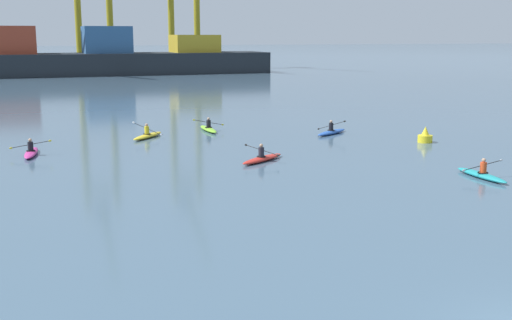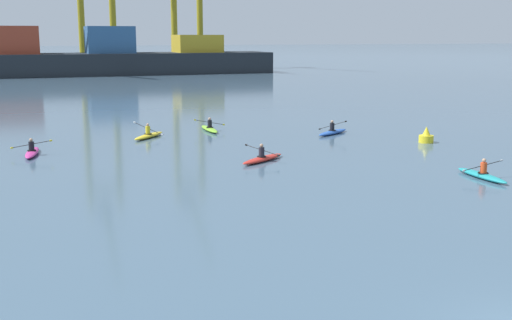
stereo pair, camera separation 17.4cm
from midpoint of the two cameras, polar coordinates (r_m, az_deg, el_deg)
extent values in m
cube|color=#1E2328|center=(110.45, -12.83, 8.39)|extent=(54.42, 10.25, 3.56)
cube|color=#993823|center=(109.52, -20.83, 10.00)|extent=(7.62, 7.17, 4.37)
cube|color=#2D5684|center=(110.35, -12.92, 10.44)|extent=(7.62, 7.17, 4.38)
cube|color=#B29323|center=(113.17, -5.24, 10.34)|extent=(7.62, 7.17, 3.00)
cylinder|color=yellow|center=(40.78, 15.09, 1.83)|extent=(0.90, 0.90, 0.45)
cone|color=yellow|center=(40.70, 15.13, 2.53)|extent=(0.50, 0.49, 0.55)
ellipsoid|color=teal|center=(31.42, 19.68, -1.31)|extent=(0.65, 3.41, 0.26)
torus|color=black|center=(31.31, 19.81, -1.10)|extent=(0.50, 0.50, 0.05)
cylinder|color=#DB471E|center=(31.26, 19.84, -0.67)|extent=(0.30, 0.30, 0.50)
sphere|color=tan|center=(31.20, 19.89, -0.04)|extent=(0.19, 0.19, 0.19)
cylinder|color=black|center=(31.28, 19.80, -0.47)|extent=(2.08, 0.06, 0.37)
ellipsoid|color=silver|center=(30.69, 18.26, -0.91)|extent=(0.20, 0.04, 0.14)
ellipsoid|color=silver|center=(31.90, 21.27, -0.04)|extent=(0.20, 0.04, 0.14)
ellipsoid|color=#2856B2|center=(43.06, 7.00, 2.48)|extent=(3.17, 2.37, 0.26)
torus|color=black|center=(42.95, 6.94, 2.65)|extent=(0.68, 0.68, 0.05)
cylinder|color=black|center=(42.92, 6.94, 2.97)|extent=(0.30, 0.30, 0.50)
sphere|color=tan|center=(42.87, 6.95, 3.43)|extent=(0.19, 0.19, 0.19)
cylinder|color=black|center=(42.95, 6.98, 3.11)|extent=(1.12, 1.69, 0.71)
ellipsoid|color=black|center=(43.49, 5.84, 2.78)|extent=(0.15, 0.19, 0.16)
ellipsoid|color=black|center=(42.42, 8.15, 3.44)|extent=(0.15, 0.19, 0.16)
ellipsoid|color=#7ABC2D|center=(44.29, -4.08, 2.78)|extent=(0.62, 3.40, 0.26)
torus|color=black|center=(44.18, -4.04, 2.94)|extent=(0.49, 0.49, 0.05)
cylinder|color=black|center=(44.14, -4.05, 3.25)|extent=(0.30, 0.30, 0.50)
sphere|color=tan|center=(44.10, -4.05, 3.70)|extent=(0.19, 0.19, 0.19)
cylinder|color=black|center=(44.18, -4.07, 3.38)|extent=(2.06, 0.05, 0.46)
ellipsoid|color=yellow|center=(43.88, -5.36, 3.59)|extent=(0.20, 0.04, 0.14)
ellipsoid|color=yellow|center=(44.50, -2.79, 3.18)|extent=(0.20, 0.04, 0.14)
ellipsoid|color=red|center=(33.53, 0.75, 0.10)|extent=(3.15, 2.41, 0.26)
torus|color=black|center=(33.42, 0.65, 0.31)|extent=(0.68, 0.68, 0.05)
cylinder|color=#23232D|center=(33.38, 0.65, 0.72)|extent=(0.30, 0.30, 0.50)
sphere|color=tan|center=(33.31, 0.65, 1.31)|extent=(0.19, 0.19, 0.19)
cylinder|color=black|center=(33.40, 0.70, 0.90)|extent=(1.20, 1.74, 0.37)
ellipsoid|color=black|center=(33.97, -0.73, 1.36)|extent=(0.14, 0.18, 0.14)
ellipsoid|color=black|center=(32.85, 2.17, 0.42)|extent=(0.14, 0.18, 0.14)
ellipsoid|color=#C13384|center=(37.41, -19.27, 0.63)|extent=(1.06, 3.45, 0.26)
torus|color=black|center=(37.29, -19.30, 0.81)|extent=(0.55, 0.55, 0.05)
cylinder|color=black|center=(37.25, -19.33, 1.18)|extent=(0.30, 0.30, 0.50)
sphere|color=tan|center=(37.19, -19.36, 1.71)|extent=(0.19, 0.19, 0.19)
cylinder|color=black|center=(37.28, -19.33, 1.34)|extent=(2.06, 0.32, 0.37)
ellipsoid|color=yellow|center=(37.46, -20.88, 1.02)|extent=(0.20, 0.07, 0.14)
ellipsoid|color=yellow|center=(37.13, -17.76, 1.66)|extent=(0.20, 0.07, 0.14)
ellipsoid|color=yellow|center=(41.80, -9.45, 2.15)|extent=(2.66, 2.98, 0.26)
torus|color=black|center=(41.69, -9.53, 2.32)|extent=(0.69, 0.69, 0.05)
cylinder|color=gold|center=(41.65, -9.54, 2.65)|extent=(0.30, 0.30, 0.50)
sphere|color=tan|center=(41.60, -9.55, 3.13)|extent=(0.19, 0.19, 0.19)
cylinder|color=black|center=(41.68, -9.51, 2.79)|extent=(1.54, 1.32, 0.72)
ellipsoid|color=silver|center=(42.14, -10.69, 3.32)|extent=(0.18, 0.16, 0.16)
ellipsoid|color=silver|center=(41.25, -8.30, 2.26)|extent=(0.18, 0.16, 0.16)
camera|label=1|loc=(0.09, -89.84, 0.03)|focal=44.71mm
camera|label=2|loc=(0.09, 90.16, -0.03)|focal=44.71mm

